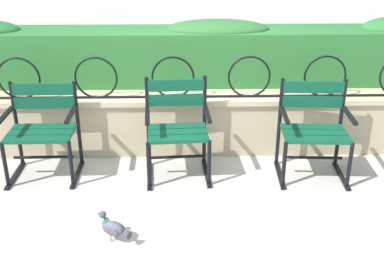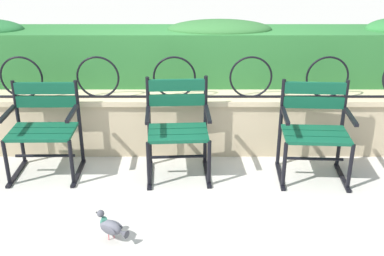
{
  "view_description": "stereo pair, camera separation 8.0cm",
  "coord_description": "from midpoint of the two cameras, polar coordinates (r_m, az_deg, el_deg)",
  "views": [
    {
      "loc": [
        -0.08,
        -3.68,
        2.18
      ],
      "look_at": [
        0.0,
        0.09,
        0.55
      ],
      "focal_mm": 44.24,
      "sensor_mm": 36.0,
      "label": 1
    },
    {
      "loc": [
        -0.0,
        -3.68,
        2.18
      ],
      "look_at": [
        0.0,
        0.09,
        0.55
      ],
      "focal_mm": 44.24,
      "sensor_mm": 36.0,
      "label": 2
    }
  ],
  "objects": [
    {
      "name": "pigeon_near_chairs",
      "position": [
        3.63,
        -9.09,
        -11.7
      ],
      "size": [
        0.26,
        0.2,
        0.22
      ],
      "color": "#5B5B66",
      "rests_on": "ground"
    },
    {
      "name": "iron_arch_fence",
      "position": [
        4.62,
        -1.39,
        5.86
      ],
      "size": [
        7.28,
        0.02,
        0.42
      ],
      "color": "black",
      "rests_on": "stone_wall"
    },
    {
      "name": "park_chair_centre",
      "position": [
        4.34,
        -1.2,
        0.19
      ],
      "size": [
        0.61,
        0.55,
        0.9
      ],
      "color": "#0F4C33",
      "rests_on": "ground"
    },
    {
      "name": "park_chair_left",
      "position": [
        4.56,
        -16.93,
        0.2
      ],
      "size": [
        0.63,
        0.53,
        0.85
      ],
      "color": "#0F4C33",
      "rests_on": "ground"
    },
    {
      "name": "stone_wall",
      "position": [
        4.86,
        0.47,
        0.67
      ],
      "size": [
        7.83,
        0.41,
        0.6
      ],
      "color": "tan",
      "rests_on": "ground"
    },
    {
      "name": "park_chair_right",
      "position": [
        4.45,
        15.06,
        -0.04
      ],
      "size": [
        0.64,
        0.55,
        0.88
      ],
      "color": "#0F4C33",
      "rests_on": "ground"
    },
    {
      "name": "hedge_row",
      "position": [
        5.1,
        0.68,
        9.1
      ],
      "size": [
        7.67,
        0.57,
        0.7
      ],
      "color": "#2D7033",
      "rests_on": "stone_wall"
    },
    {
      "name": "ground_plane",
      "position": [
        4.28,
        0.54,
        -7.26
      ],
      "size": [
        60.0,
        60.0,
        0.0
      ],
      "primitive_type": "plane",
      "color": "#BCB7AD"
    }
  ]
}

